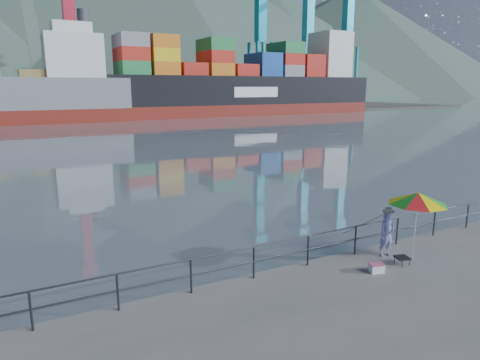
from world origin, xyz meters
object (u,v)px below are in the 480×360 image
object	(u,v)px
cooler_bag	(377,268)
beach_umbrella	(418,198)
fisherman	(387,234)
container_ship	(251,85)

from	to	relation	value
cooler_bag	beach_umbrella	bearing A→B (deg)	22.73
fisherman	cooler_bag	bearing A→B (deg)	-140.37
beach_umbrella	cooler_bag	world-z (taller)	beach_umbrella
cooler_bag	container_ship	distance (m)	80.42
fisherman	beach_umbrella	world-z (taller)	beach_umbrella
container_ship	fisherman	bearing A→B (deg)	-116.26
beach_umbrella	container_ship	world-z (taller)	container_ship
fisherman	cooler_bag	size ratio (longest dim) A/B	3.65
cooler_bag	container_ship	world-z (taller)	container_ship
beach_umbrella	container_ship	xyz separation A→B (m)	(34.37, 71.44, 3.73)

